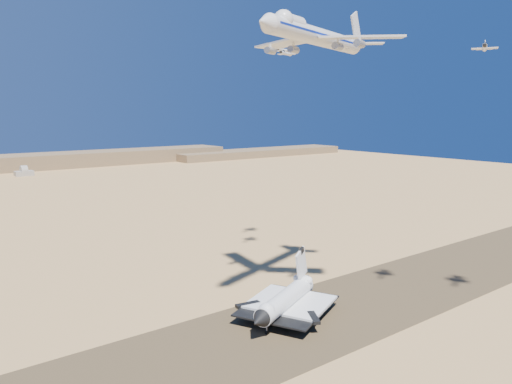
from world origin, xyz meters
TOP-DOWN VIEW (x-y plane):
  - ground at (0.00, 0.00)m, footprint 1200.00×1200.00m
  - runway at (0.00, 0.00)m, footprint 600.00×50.00m
  - ridgeline at (65.32, 527.31)m, footprint 960.00×90.00m
  - shuttle at (15.89, 6.43)m, footprint 44.80×38.40m
  - carrier_747 at (26.78, 5.32)m, footprint 72.41×53.69m
  - crew_a at (22.40, -3.61)m, footprint 0.56×0.71m
  - crew_b at (23.27, 2.18)m, footprint 0.69×1.00m
  - crew_c at (23.02, -1.35)m, footprint 1.17×1.08m
  - chase_jet_a at (63.20, -33.46)m, footprint 13.88×9.33m
  - chase_jet_c at (51.47, 48.16)m, footprint 13.18×8.70m
  - chase_jet_d at (64.62, 64.64)m, footprint 14.31×8.45m

SIDE VIEW (x-z plane):
  - ground at x=0.00m, z-range 0.00..0.00m
  - runway at x=0.00m, z-range 0.00..0.06m
  - crew_a at x=22.40m, z-range 0.06..1.78m
  - crew_c at x=23.02m, z-range 0.06..1.87m
  - crew_b at x=23.27m, z-range 0.06..1.95m
  - shuttle at x=15.89m, z-range -5.05..16.78m
  - ridgeline at x=65.32m, z-range -1.37..16.63m
  - chase_jet_a at x=63.20m, z-range 89.10..92.77m
  - chase_jet_c at x=51.47m, z-range 93.75..97.22m
  - carrier_747 at x=26.78m, z-range 86.48..104.70m
  - chase_jet_d at x=64.62m, z-range 97.42..101.10m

